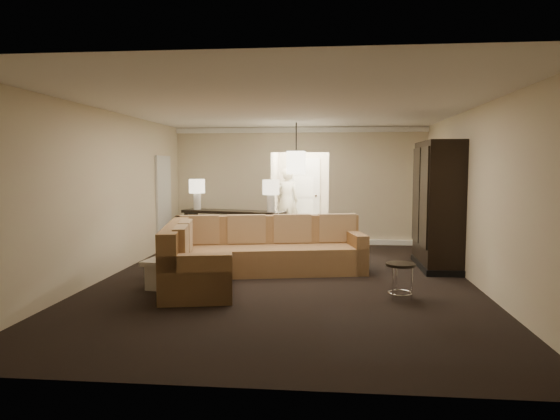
# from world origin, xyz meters

# --- Properties ---
(ground) EXTENTS (8.00, 8.00, 0.00)m
(ground) POSITION_xyz_m (0.00, 0.00, 0.00)
(ground) COLOR black
(ground) RESTS_ON ground
(wall_back) EXTENTS (6.00, 0.04, 2.80)m
(wall_back) POSITION_xyz_m (0.00, 4.00, 1.40)
(wall_back) COLOR beige
(wall_back) RESTS_ON ground
(wall_front) EXTENTS (6.00, 0.04, 2.80)m
(wall_front) POSITION_xyz_m (0.00, -4.00, 1.40)
(wall_front) COLOR beige
(wall_front) RESTS_ON ground
(wall_left) EXTENTS (0.04, 8.00, 2.80)m
(wall_left) POSITION_xyz_m (-3.00, 0.00, 1.40)
(wall_left) COLOR beige
(wall_left) RESTS_ON ground
(wall_right) EXTENTS (0.04, 8.00, 2.80)m
(wall_right) POSITION_xyz_m (3.00, 0.00, 1.40)
(wall_right) COLOR beige
(wall_right) RESTS_ON ground
(ceiling) EXTENTS (6.00, 8.00, 0.02)m
(ceiling) POSITION_xyz_m (0.00, 0.00, 2.80)
(ceiling) COLOR white
(ceiling) RESTS_ON wall_back
(crown_molding) EXTENTS (6.00, 0.10, 0.12)m
(crown_molding) POSITION_xyz_m (0.00, 3.95, 2.73)
(crown_molding) COLOR white
(crown_molding) RESTS_ON wall_back
(baseboard) EXTENTS (6.00, 0.10, 0.12)m
(baseboard) POSITION_xyz_m (0.00, 3.95, 0.06)
(baseboard) COLOR white
(baseboard) RESTS_ON ground
(side_door) EXTENTS (0.05, 0.90, 2.10)m
(side_door) POSITION_xyz_m (-2.97, 2.80, 1.05)
(side_door) COLOR silver
(side_door) RESTS_ON ground
(foyer) EXTENTS (1.44, 2.02, 2.80)m
(foyer) POSITION_xyz_m (0.00, 5.34, 1.30)
(foyer) COLOR beige
(foyer) RESTS_ON ground
(sectional_sofa) EXTENTS (3.48, 3.16, 1.00)m
(sectional_sofa) POSITION_xyz_m (-0.65, 0.17, 0.40)
(sectional_sofa) COLOR brown
(sectional_sofa) RESTS_ON ground
(coffee_table) EXTENTS (1.24, 1.24, 0.47)m
(coffee_table) POSITION_xyz_m (-1.49, -0.44, 0.23)
(coffee_table) COLOR beige
(coffee_table) RESTS_ON ground
(console_table) EXTENTS (2.38, 1.09, 0.90)m
(console_table) POSITION_xyz_m (-1.40, 2.80, 0.53)
(console_table) COLOR black
(console_table) RESTS_ON ground
(armoire) EXTENTS (0.69, 1.61, 2.32)m
(armoire) POSITION_xyz_m (2.69, 1.31, 1.11)
(armoire) COLOR black
(armoire) RESTS_ON ground
(drink_table) EXTENTS (0.41, 0.41, 0.51)m
(drink_table) POSITION_xyz_m (1.71, -0.99, 0.37)
(drink_table) COLOR black
(drink_table) RESTS_ON ground
(table_lamp_left) EXTENTS (0.36, 0.36, 0.68)m
(table_lamp_left) POSITION_xyz_m (-2.27, 3.02, 1.35)
(table_lamp_left) COLOR silver
(table_lamp_left) RESTS_ON console_table
(table_lamp_right) EXTENTS (0.36, 0.36, 0.68)m
(table_lamp_right) POSITION_xyz_m (-0.53, 2.58, 1.35)
(table_lamp_right) COLOR silver
(table_lamp_right) RESTS_ON console_table
(pendant_light) EXTENTS (0.38, 0.38, 1.09)m
(pendant_light) POSITION_xyz_m (0.00, 2.70, 1.95)
(pendant_light) COLOR black
(pendant_light) RESTS_ON ceiling
(person) EXTENTS (0.81, 0.63, 2.02)m
(person) POSITION_xyz_m (-0.45, 5.60, 1.01)
(person) COLOR beige
(person) RESTS_ON ground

